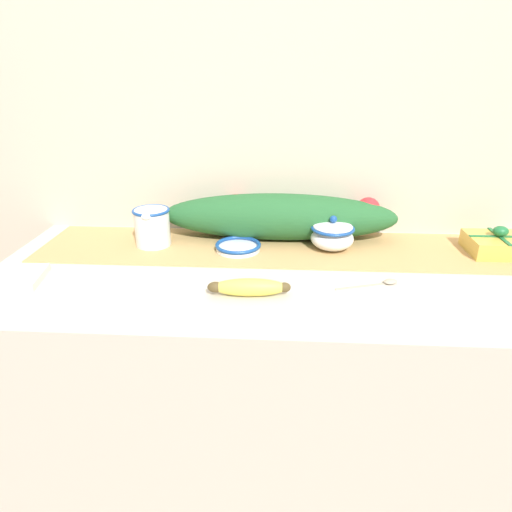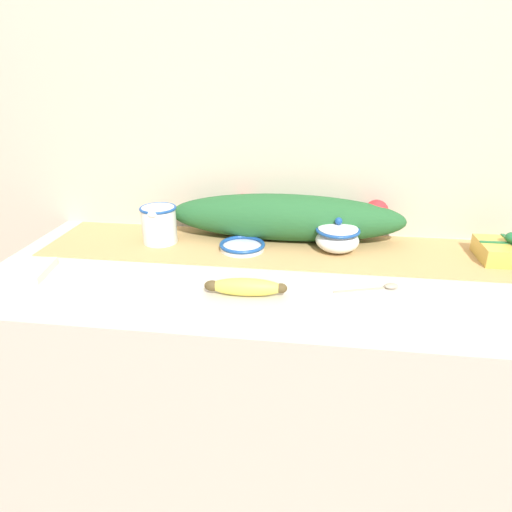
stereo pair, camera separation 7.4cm
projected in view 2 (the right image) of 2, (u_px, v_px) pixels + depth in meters
The scene contains 11 objects.
countertop at pixel (275, 419), 1.30m from camera, with size 1.43×0.60×0.92m, color beige.
back_wall at pixel (290, 137), 1.30m from camera, with size 2.23×0.04×2.40m, color beige.
table_runner at pixel (283, 249), 1.26m from camera, with size 1.32×0.28×0.00m, color tan.
cream_pitcher at pixel (159, 223), 1.28m from camera, with size 0.10×0.12×0.11m.
sugar_bowl at pixel (337, 237), 1.22m from camera, with size 0.12×0.12×0.10m.
small_dish at pixel (242, 246), 1.24m from camera, with size 0.12×0.12×0.02m.
banana at pixel (246, 287), 1.00m from camera, with size 0.18×0.05×0.04m.
spoon at pixel (386, 287), 1.04m from camera, with size 0.15×0.06×0.01m.
napkin_stack at pixel (23, 271), 1.11m from camera, with size 0.12×0.12×0.02m, color silver.
gift_box at pixel (510, 251), 1.17m from camera, with size 0.16×0.13×0.08m.
poinsettia_garland at pixel (286, 216), 1.30m from camera, with size 0.67×0.15×0.13m.
Camera 2 is at (0.09, -1.01, 1.40)m, focal length 32.00 mm.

